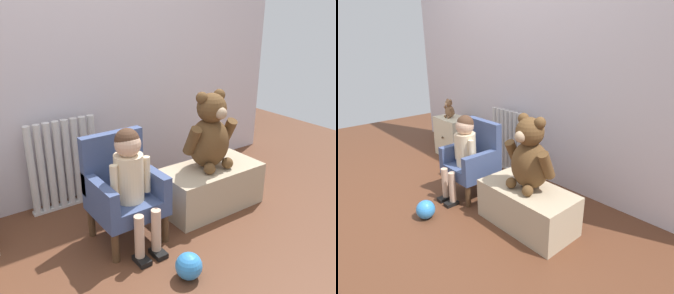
{
  "view_description": "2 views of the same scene",
  "coord_description": "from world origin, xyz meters",
  "views": [
    {
      "loc": [
        -0.9,
        -1.34,
        1.36
      ],
      "look_at": [
        0.36,
        0.44,
        0.52
      ],
      "focal_mm": 40.0,
      "sensor_mm": 36.0,
      "label": 1
    },
    {
      "loc": [
        2.0,
        -0.99,
        1.3
      ],
      "look_at": [
        0.42,
        0.46,
        0.53
      ],
      "focal_mm": 32.0,
      "sensor_mm": 36.0,
      "label": 2
    }
  ],
  "objects": [
    {
      "name": "ground_plane",
      "position": [
        0.0,
        0.0,
        0.0
      ],
      "size": [
        6.0,
        6.0,
        0.0
      ],
      "primitive_type": "plane",
      "color": "#57311E"
    },
    {
      "name": "radiator",
      "position": [
        -0.12,
        1.0,
        0.31
      ],
      "size": [
        0.5,
        0.05,
        0.63
      ],
      "color": "silver",
      "rests_on": "ground_plane"
    },
    {
      "name": "child_figure",
      "position": [
        0.03,
        0.33,
        0.47
      ],
      "size": [
        0.25,
        0.35,
        0.72
      ],
      "color": "beige",
      "rests_on": "ground_plane"
    },
    {
      "name": "low_bench",
      "position": [
        0.7,
        0.41,
        0.15
      ],
      "size": [
        0.71,
        0.37,
        0.3
      ],
      "primitive_type": "cube",
      "color": "tan",
      "rests_on": "ground_plane"
    },
    {
      "name": "child_armchair",
      "position": [
        0.03,
        0.44,
        0.32
      ],
      "size": [
        0.4,
        0.38,
        0.64
      ],
      "color": "#3E4F7A",
      "rests_on": "ground_plane"
    },
    {
      "name": "toy_ball",
      "position": [
        0.11,
        -0.1,
        0.07
      ],
      "size": [
        0.14,
        0.14,
        0.14
      ],
      "primitive_type": "sphere",
      "color": "#3487D6",
      "rests_on": "ground_plane"
    },
    {
      "name": "back_wall",
      "position": [
        0.0,
        1.12,
        1.2
      ],
      "size": [
        3.8,
        0.05,
        2.4
      ],
      "primitive_type": "cube",
      "color": "silver",
      "rests_on": "ground_plane"
    },
    {
      "name": "large_teddy_bear",
      "position": [
        0.7,
        0.43,
        0.53
      ],
      "size": [
        0.39,
        0.27,
        0.53
      ],
      "color": "brown",
      "rests_on": "low_bench"
    }
  ]
}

